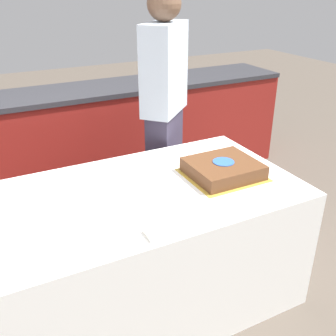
{
  "coord_description": "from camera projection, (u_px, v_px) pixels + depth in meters",
  "views": [
    {
      "loc": [
        -0.53,
        -1.67,
        1.76
      ],
      "look_at": [
        0.33,
        0.0,
        0.85
      ],
      "focal_mm": 42.0,
      "sensor_mm": 36.0,
      "label": 1
    }
  ],
  "objects": [
    {
      "name": "ground_plane",
      "position": [
        119.0,
        307.0,
        2.32
      ],
      "size": [
        14.0,
        14.0,
        0.0
      ],
      "primitive_type": "plane",
      "color": "brown"
    },
    {
      "name": "back_counter",
      "position": [
        52.0,
        146.0,
        3.36
      ],
      "size": [
        4.4,
        0.58,
        0.92
      ],
      "color": "maroon",
      "rests_on": "ground_plane"
    },
    {
      "name": "dining_table",
      "position": [
        115.0,
        257.0,
        2.16
      ],
      "size": [
        2.03,
        0.94,
        0.75
      ],
      "color": "white",
      "rests_on": "ground_plane"
    },
    {
      "name": "cake",
      "position": [
        223.0,
        169.0,
        2.21
      ],
      "size": [
        0.42,
        0.38,
        0.09
      ],
      "color": "gold",
      "rests_on": "dining_table"
    },
    {
      "name": "side_plate_near_cake",
      "position": [
        203.0,
        152.0,
        2.52
      ],
      "size": [
        0.21,
        0.21,
        0.0
      ],
      "color": "white",
      "rests_on": "dining_table"
    },
    {
      "name": "utensil_pile",
      "position": [
        163.0,
        231.0,
        1.73
      ],
      "size": [
        0.16,
        0.09,
        0.02
      ],
      "color": "white",
      "rests_on": "dining_table"
    },
    {
      "name": "person_cutting_cake",
      "position": [
        165.0,
        114.0,
        2.75
      ],
      "size": [
        0.44,
        0.43,
        1.72
      ],
      "rotation": [
        0.0,
        0.0,
        -2.38
      ],
      "color": "#383347",
      "rests_on": "ground_plane"
    }
  ]
}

